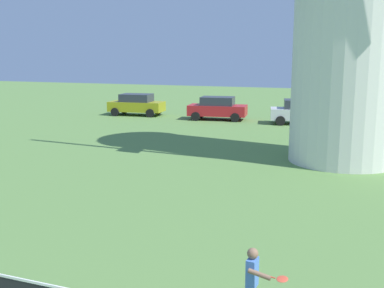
{
  "coord_description": "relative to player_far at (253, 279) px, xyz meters",
  "views": [
    {
      "loc": [
        2.37,
        -3.08,
        4.31
      ],
      "look_at": [
        -0.39,
        4.08,
        2.84
      ],
      "focal_mm": 43.56,
      "sensor_mm": 36.0,
      "label": 1
    }
  ],
  "objects": [
    {
      "name": "player_far",
      "position": [
        0.0,
        0.0,
        0.0
      ],
      "size": [
        0.71,
        0.53,
        1.23
      ],
      "color": "#333338",
      "rests_on": "ground_plane"
    },
    {
      "name": "parked_car_silver",
      "position": [
        -2.49,
        22.94,
        0.11
      ],
      "size": [
        4.08,
        2.5,
        1.56
      ],
      "color": "silver",
      "rests_on": "ground_plane"
    },
    {
      "name": "parked_car_mustard",
      "position": [
        -14.33,
        23.15,
        0.11
      ],
      "size": [
        4.1,
        2.24,
        1.56
      ],
      "color": "#999919",
      "rests_on": "ground_plane"
    },
    {
      "name": "parked_car_red",
      "position": [
        -8.08,
        22.97,
        0.11
      ],
      "size": [
        4.09,
        2.3,
        1.56
      ],
      "color": "red",
      "rests_on": "ground_plane"
    }
  ]
}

